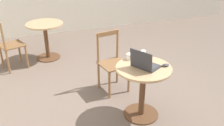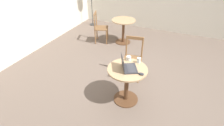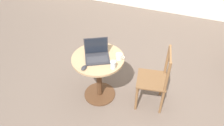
% 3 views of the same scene
% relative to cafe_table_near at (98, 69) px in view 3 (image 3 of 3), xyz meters
% --- Properties ---
extents(ground_plane, '(16.00, 16.00, 0.00)m').
position_rel_cafe_table_near_xyz_m(ground_plane, '(0.67, -0.08, -0.53)').
color(ground_plane, '#66564C').
extents(cafe_table_near, '(0.72, 0.72, 0.74)m').
position_rel_cafe_table_near_xyz_m(cafe_table_near, '(0.00, 0.00, 0.00)').
color(cafe_table_near, '#51331E').
rests_on(cafe_table_near, ground_plane).
extents(chair_near_right, '(0.46, 0.46, 0.95)m').
position_rel_cafe_table_near_xyz_m(chair_near_right, '(0.78, 0.14, -0.06)').
color(chair_near_right, brown).
rests_on(chair_near_right, ground_plane).
extents(laptop, '(0.41, 0.38, 0.25)m').
position_rel_cafe_table_near_xyz_m(laptop, '(-0.01, -0.00, 0.27)').
color(laptop, '#2D2D33').
rests_on(laptop, cafe_table_near).
extents(mouse, '(0.06, 0.10, 0.03)m').
position_rel_cafe_table_near_xyz_m(mouse, '(-0.07, -0.27, 0.23)').
color(mouse, '#2D2D33').
rests_on(mouse, cafe_table_near).
extents(mug, '(0.12, 0.09, 0.08)m').
position_rel_cafe_table_near_xyz_m(mug, '(0.28, 0.08, 0.25)').
color(mug, silver).
rests_on(mug, cafe_table_near).
extents(drinking_glass, '(0.07, 0.07, 0.10)m').
position_rel_cafe_table_near_xyz_m(drinking_glass, '(0.27, -0.12, 0.27)').
color(drinking_glass, silver).
rests_on(drinking_glass, cafe_table_near).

